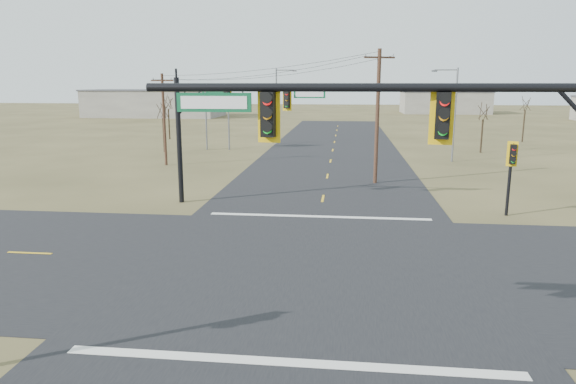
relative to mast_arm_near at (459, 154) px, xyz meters
The scene contains 19 objects.
ground 10.12m from the mast_arm_near, 117.64° to the left, with size 320.00×320.00×0.00m, color brown.
road_ew 10.11m from the mast_arm_near, 117.64° to the left, with size 160.00×14.00×0.02m, color black.
road_ns 10.11m from the mast_arm_near, 117.64° to the left, with size 14.00×160.00×0.02m, color black.
stop_bar_near 6.77m from the mast_arm_near, behind, with size 12.00×0.40×0.01m, color silver.
stop_bar_far 16.46m from the mast_arm_near, 104.67° to the left, with size 12.00×0.40×0.01m, color silver.
mast_arm_near is the anchor object (origin of this frame).
mast_arm_far 20.11m from the mast_arm_near, 118.55° to the left, with size 9.22×0.57×7.47m.
pedestal_signal_ne 17.69m from the mast_arm_near, 68.90° to the left, with size 0.66×0.57×4.13m.
utility_pole_near 25.14m from the mast_arm_near, 90.87° to the left, with size 2.19×0.99×9.49m.
utility_pole_far 36.64m from the mast_arm_near, 120.19° to the left, with size 1.95×0.25×7.96m.
highway_sign 45.68m from the mast_arm_near, 111.07° to the left, with size 3.29×0.60×6.23m.
streetlight_a 37.26m from the mast_arm_near, 79.01° to the left, with size 2.38×0.32×8.51m.
streetlight_c 49.70m from the mast_arm_near, 102.27° to the left, with size 2.47×0.32×8.82m.
bare_tree_a 45.61m from the mast_arm_near, 118.29° to the left, with size 3.05×3.05×5.62m.
bare_tree_b 58.19m from the mast_arm_near, 115.76° to the left, with size 2.57×2.57×6.00m.
bare_tree_c 44.96m from the mast_arm_near, 75.09° to the left, with size 3.06×3.06×5.52m.
bare_tree_d 57.36m from the mast_arm_near, 70.49° to the left, with size 2.30×2.30×5.88m.
warehouse_left 106.98m from the mast_arm_near, 114.25° to the left, with size 28.00×14.00×5.50m, color gray.
warehouse_mid 119.41m from the mast_arm_near, 79.83° to the left, with size 20.00×12.00×5.00m, color gray.
Camera 1 is at (1.31, -19.55, 7.14)m, focal length 32.00 mm.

